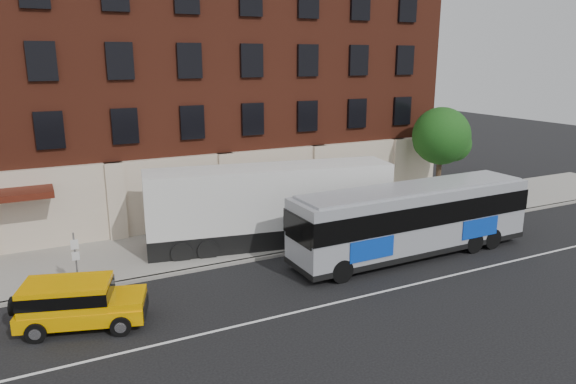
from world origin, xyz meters
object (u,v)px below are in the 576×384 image
shipping_container (271,207)px  city_bus (413,217)px  street_tree (442,138)px  sign_pole (76,258)px  yellow_suv (76,301)px

shipping_container → city_bus: bearing=-37.8°
street_tree → city_bus: 9.78m
city_bus → shipping_container: bearing=142.2°
sign_pole → yellow_suv: (-0.31, -3.18, -0.46)m
shipping_container → street_tree: bearing=8.4°
street_tree → sign_pole: bearing=-171.4°
sign_pole → street_tree: (22.04, 3.34, 2.96)m
city_bus → yellow_suv: city_bus is taller
sign_pole → city_bus: size_ratio=0.20×
street_tree → yellow_suv: bearing=-163.7°
street_tree → shipping_container: bearing=-171.6°
sign_pole → shipping_container: bearing=8.8°
city_bus → yellow_suv: bearing=-178.7°
sign_pole → shipping_container: shipping_container is taller
city_bus → shipping_container: (-5.53, 4.28, 0.13)m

